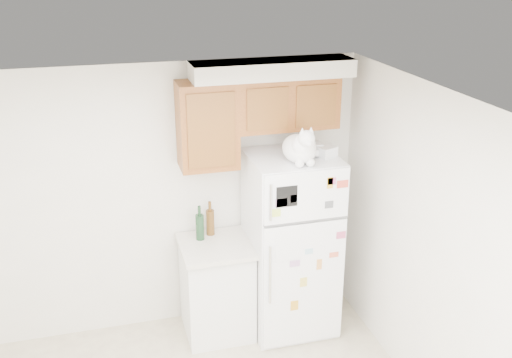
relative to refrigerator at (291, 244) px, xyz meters
name	(u,v)px	position (x,y,z in m)	size (l,w,h in m)	color
room_shell	(199,246)	(-1.08, -1.36, 0.82)	(3.84, 4.04, 2.52)	silver
refrigerator	(291,244)	(0.00, 0.00, 0.00)	(0.76, 0.78, 1.70)	white
base_counter	(217,288)	(-0.69, 0.07, -0.39)	(0.64, 0.64, 0.92)	white
cat	(301,148)	(0.01, -0.16, 0.98)	(0.34, 0.50, 0.35)	white
storage_box_back	(311,149)	(0.17, 0.02, 0.90)	(0.18, 0.13, 0.10)	white
storage_box_front	(327,152)	(0.28, -0.08, 0.89)	(0.15, 0.11, 0.09)	white
bottle_green	(200,223)	(-0.80, 0.19, 0.23)	(0.08, 0.08, 0.33)	#19381E
bottle_amber	(210,218)	(-0.70, 0.26, 0.23)	(0.08, 0.08, 0.33)	#593814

